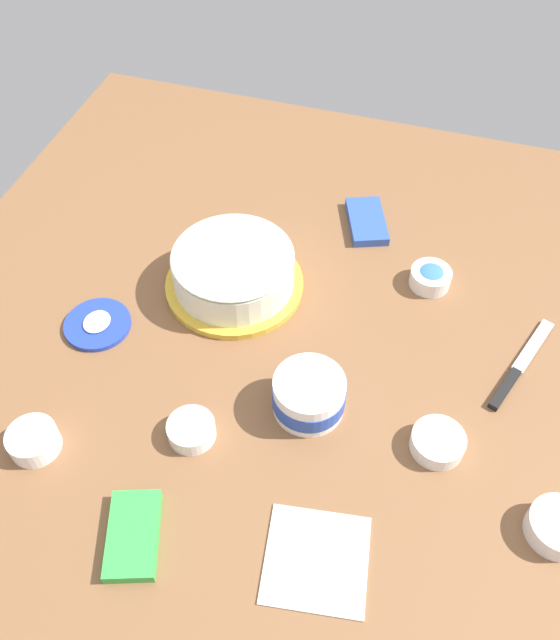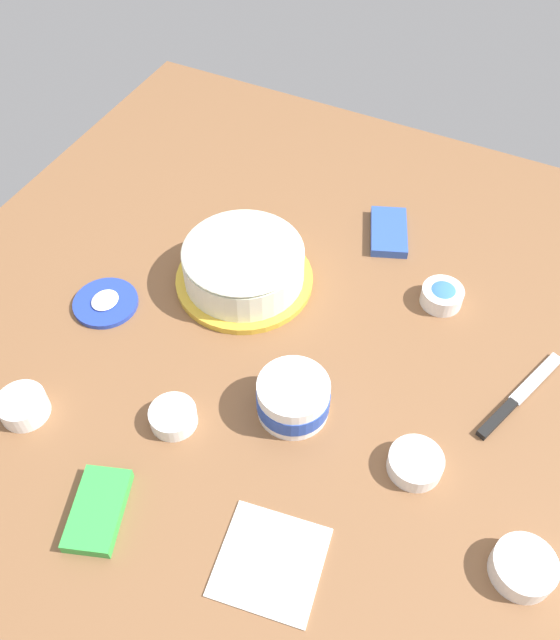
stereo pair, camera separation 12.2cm
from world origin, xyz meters
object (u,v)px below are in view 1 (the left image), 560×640
object	(u,v)px
sprinkle_bowl_green	(558,527)
sprinkle_bowl_pink	(33,440)
frosting_tub	(309,395)
candy_box_upper	(367,221)
frosted_cake	(233,270)
spreading_knife	(517,371)
sprinkle_bowl_blue	(431,277)
frosting_tub_lid	(97,324)
sprinkle_bowl_yellow	(438,442)
paper_napkin	(316,559)
candy_box_lower	(133,535)
sprinkle_bowl_rainbow	(191,430)

from	to	relation	value
sprinkle_bowl_green	sprinkle_bowl_pink	bearing A→B (deg)	-82.95
frosting_tub	candy_box_upper	bearing A→B (deg)	-179.51
frosted_cake	spreading_knife	distance (m)	0.55
sprinkle_bowl_blue	frosting_tub_lid	bearing A→B (deg)	-63.27
sprinkle_bowl_pink	sprinkle_bowl_yellow	bearing A→B (deg)	107.03
sprinkle_bowl_yellow	paper_napkin	xyz separation A→B (m)	(0.24, -0.14, -0.01)
candy_box_lower	sprinkle_bowl_blue	bearing A→B (deg)	133.16
paper_napkin	frosting_tub_lid	bearing A→B (deg)	-120.96
frosting_tub	paper_napkin	xyz separation A→B (m)	(0.25, 0.08, -0.03)
frosting_tub_lid	frosting_tub	bearing A→B (deg)	82.63
candy_box_lower	paper_napkin	distance (m)	0.27
paper_napkin	sprinkle_bowl_rainbow	bearing A→B (deg)	-119.19
spreading_knife	sprinkle_bowl_yellow	bearing A→B (deg)	-30.77
frosting_tub_lid	sprinkle_bowl_blue	size ratio (longest dim) A/B	1.55
spreading_knife	sprinkle_bowl_rainbow	distance (m)	0.58
frosting_tub	sprinkle_bowl_rainbow	world-z (taller)	frosting_tub
frosting_tub_lid	candy_box_upper	size ratio (longest dim) A/B	0.91
frosting_tub	sprinkle_bowl_pink	world-z (taller)	frosting_tub
candy_box_lower	paper_napkin	world-z (taller)	candy_box_lower
frosting_tub	paper_napkin	bearing A→B (deg)	18.20
sprinkle_bowl_blue	paper_napkin	xyz separation A→B (m)	(0.59, -0.07, -0.02)
frosting_tub	frosting_tub_lid	size ratio (longest dim) A/B	0.99
spreading_knife	sprinkle_bowl_pink	world-z (taller)	sprinkle_bowl_pink
frosting_tub	frosting_tub_lid	xyz separation A→B (m)	(-0.05, -0.43, -0.03)
candy_box_upper	paper_napkin	xyz separation A→B (m)	(0.73, 0.09, -0.01)
frosting_tub	frosting_tub_lid	bearing A→B (deg)	-97.37
candy_box_upper	sprinkle_bowl_rainbow	bearing A→B (deg)	-36.81
sprinkle_bowl_pink	sprinkle_bowl_green	xyz separation A→B (m)	(-0.10, 0.82, -0.00)
candy_box_upper	sprinkle_bowl_pink	bearing A→B (deg)	-51.52
candy_box_lower	paper_napkin	size ratio (longest dim) A/B	0.89
sprinkle_bowl_yellow	candy_box_lower	size ratio (longest dim) A/B	0.66
sprinkle_bowl_yellow	sprinkle_bowl_green	world-z (taller)	sprinkle_bowl_green
sprinkle_bowl_rainbow	candy_box_lower	bearing A→B (deg)	-5.33
sprinkle_bowl_pink	sprinkle_bowl_blue	xyz separation A→B (m)	(-0.55, 0.56, 0.00)
sprinkle_bowl_pink	sprinkle_bowl_rainbow	xyz separation A→B (m)	(-0.10, 0.24, -0.00)
sprinkle_bowl_green	candy_box_lower	world-z (taller)	sprinkle_bowl_green
frosted_cake	frosting_tub_lid	world-z (taller)	frosted_cake
spreading_knife	sprinkle_bowl_pink	distance (m)	0.83
frosting_tub_lid	sprinkle_bowl_rainbow	distance (m)	0.30
sprinkle_bowl_blue	paper_napkin	distance (m)	0.60
sprinkle_bowl_green	sprinkle_bowl_yellow	bearing A→B (deg)	-115.30
sprinkle_bowl_yellow	sprinkle_bowl_blue	distance (m)	0.36
spreading_knife	sprinkle_bowl_pink	size ratio (longest dim) A/B	2.76
frosting_tub_lid	candy_box_lower	size ratio (longest dim) A/B	0.93
sprinkle_bowl_blue	spreading_knife	bearing A→B (deg)	47.27
spreading_knife	paper_napkin	size ratio (longest dim) A/B	1.52
frosting_tub_lid	sprinkle_bowl_green	bearing A→B (deg)	79.29
frosted_cake	spreading_knife	xyz separation A→B (m)	(0.05, 0.55, -0.04)
frosted_cake	frosting_tub_lid	size ratio (longest dim) A/B	2.18
sprinkle_bowl_blue	candy_box_lower	xyz separation A→B (m)	(0.64, -0.34, -0.01)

